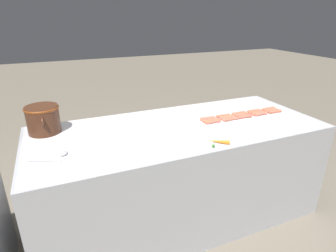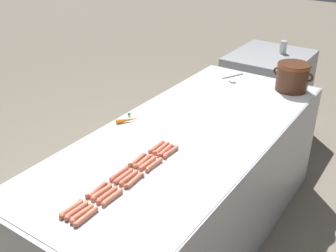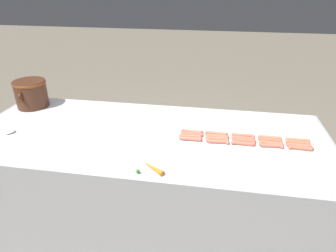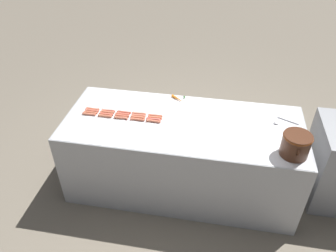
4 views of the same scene
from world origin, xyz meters
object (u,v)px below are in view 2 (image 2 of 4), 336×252
hot_dog_12 (129,178)px  hot_dog_17 (134,180)px  hot_dog_1 (97,190)px  hot_dog_11 (107,195)px  hot_dog_9 (161,148)px  carrot (128,119)px  hot_dog_16 (112,197)px  hot_dog_4 (156,147)px  hot_dog_10 (82,213)px  hot_dog_0 (71,209)px  hot_dog_15 (86,217)px  soda_can (283,47)px  serving_spoon (233,79)px  hot_dog_13 (148,163)px  hot_dog_14 (165,150)px  hot_dog_6 (102,192)px  hot_dog_5 (77,210)px  hot_dog_2 (119,173)px  bean_pot (293,75)px  hot_dog_8 (143,161)px  hot_dog_3 (138,160)px  hot_dog_7 (124,176)px  hot_dog_19 (171,152)px  back_cabinet (266,96)px  hot_dog_18 (154,165)px

hot_dog_12 → hot_dog_17: size_ratio=1.00×
hot_dog_1 → hot_dog_11: same height
hot_dog_9 → carrot: size_ratio=0.97×
hot_dog_9 → hot_dog_16: same height
hot_dog_4 → hot_dog_10: same height
hot_dog_0 → hot_dog_9: size_ratio=1.00×
hot_dog_15 → hot_dog_16: bearing=88.6°
hot_dog_4 → soda_can: 2.21m
serving_spoon → hot_dog_15: bearing=-83.6°
hot_dog_13 → hot_dog_14: 0.17m
hot_dog_6 → hot_dog_5: bearing=-90.1°
hot_dog_4 → soda_can: size_ratio=1.23×
hot_dog_0 → hot_dog_1: bearing=90.3°
hot_dog_1 → hot_dog_9: 0.51m
hot_dog_2 → hot_dog_16: same height
hot_dog_9 → hot_dog_12: (0.03, -0.34, 0.00)m
hot_dog_14 → bean_pot: 1.38m
hot_dog_8 → hot_dog_12: size_ratio=1.00×
hot_dog_3 → serving_spoon: bearing=94.6°
hot_dog_8 → hot_dog_10: (0.03, -0.51, 0.00)m
hot_dog_7 → hot_dog_12: 0.03m
hot_dog_4 → hot_dog_19: bearing=0.2°
hot_dog_10 → hot_dog_15: 0.03m
hot_dog_4 → hot_dog_8: bearing=-79.8°
back_cabinet → hot_dog_16: hot_dog_16 is taller
hot_dog_11 → hot_dog_19: size_ratio=1.00×
hot_dog_14 → bean_pot: bean_pot is taller
hot_dog_0 → hot_dog_1: 0.18m
hot_dog_1 → hot_dog_15: 0.20m
hot_dog_3 → hot_dog_4: same height
hot_dog_8 → hot_dog_18: (0.07, 0.01, 0.00)m
hot_dog_3 → carrot: carrot is taller
hot_dog_8 → hot_dog_11: (0.04, -0.34, 0.00)m
hot_dog_6 → hot_dog_3: bearing=96.1°
hot_dog_17 → hot_dog_19: 0.34m
hot_dog_12 → hot_dog_13: size_ratio=1.00×
hot_dog_18 → soda_can: size_ratio=1.23×
serving_spoon → hot_dog_7: bearing=-84.5°
hot_dog_3 → hot_dog_2: bearing=-89.0°
hot_dog_18 → carrot: 0.58m
hot_dog_12 → soda_can: soda_can is taller
hot_dog_7 → bean_pot: bearing=79.2°
hot_dog_17 → hot_dog_13: bearing=103.2°
hot_dog_5 → hot_dog_17: 0.35m
hot_dog_2 → soda_can: size_ratio=1.23×
hot_dog_12 → hot_dog_6: bearing=-101.3°
hot_dog_1 → hot_dog_9: (0.03, 0.51, 0.00)m
hot_dog_13 → hot_dog_17: same height
hot_dog_14 → hot_dog_8: bearing=-102.5°
hot_dog_6 → hot_dog_17: bearing=66.8°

